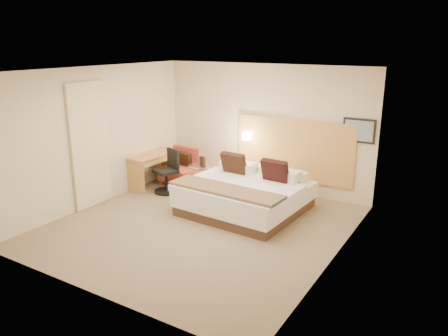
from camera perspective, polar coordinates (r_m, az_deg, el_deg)
The scene contains 20 objects.
floor at distance 7.82m, azimuth -3.16°, elevation -7.60°, with size 4.80×5.00×0.02m, color #7C6A53.
ceiling at distance 7.16m, azimuth -3.51°, elevation 12.71°, with size 4.80×5.00×0.02m, color white.
wall_back at distance 9.50m, azimuth 5.30°, elevation 5.29°, with size 4.80×0.02×2.70m, color beige.
wall_front at distance 5.58m, azimuth -18.08°, elevation -3.43°, with size 4.80×0.02×2.70m, color beige.
wall_left at distance 8.93m, azimuth -16.22°, elevation 4.00°, with size 0.02×5.00×2.70m, color beige.
wall_right at distance 6.37m, azimuth 14.85°, elevation -0.73°, with size 0.02×5.00×2.70m, color beige.
headboard_panel at distance 9.27m, azimuth 9.02°, elevation 2.35°, with size 2.60×0.04×1.30m, color tan.
art_frame at distance 8.76m, azimuth 17.22°, elevation 4.69°, with size 0.62×0.03×0.47m, color black.
art_canvas at distance 8.75m, azimuth 17.18°, elevation 4.67°, with size 0.54×0.01×0.39m, color gray.
lamp_arm at distance 9.61m, azimuth 3.16°, elevation 4.26°, with size 0.02×0.02×0.12m, color silver.
lamp_shade at distance 9.56m, azimuth 2.99°, elevation 4.19°, with size 0.15×0.15×0.15m, color #FFEDC6.
curtain at distance 8.76m, azimuth -17.12°, elevation 2.82°, with size 0.06×0.90×2.42m, color beige.
bottle_a at distance 9.35m, azimuth -3.19°, elevation 1.05°, with size 0.06×0.06×0.21m, color #809EC5.
bottle_b at distance 9.32m, azimuth -2.82°, elevation 1.01°, with size 0.06×0.06×0.21m, color #84B5CC.
menu_folder at distance 9.17m, azimuth -2.84°, elevation 0.84°, with size 0.14×0.05×0.23m, color black.
bed at distance 8.37m, azimuth 2.89°, elevation -3.40°, with size 2.22×2.17×1.03m.
lounge_chair at distance 10.00m, azimuth -5.56°, elevation -0.20°, with size 0.81×0.72×0.81m.
side_table at distance 9.35m, azimuth -3.05°, elevation -1.30°, with size 0.67×0.67×0.59m.
desk at distance 9.81m, azimuth -9.18°, elevation 0.91°, with size 0.60×1.21×0.74m.
desk_chair at distance 9.43m, azimuth -7.33°, elevation -0.92°, with size 0.67×0.67×0.93m.
Camera 1 is at (4.07, -5.88, 3.16)m, focal length 35.00 mm.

